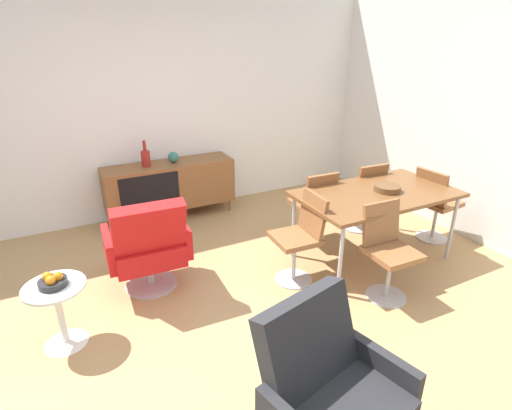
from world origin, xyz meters
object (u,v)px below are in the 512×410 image
at_px(vase_sculptural_dark, 146,158).
at_px(side_table_round, 59,308).
at_px(armchair_black_shell, 330,392).
at_px(dining_chair_far_end, 435,202).
at_px(fruit_bowl, 53,281).
at_px(dining_chair_back_right, 363,193).
at_px(dining_chair_near_window, 301,235).
at_px(wooden_bowl_on_table, 387,188).
at_px(lounge_chair_red, 148,244).
at_px(dining_table, 376,196).
at_px(sideboard, 170,185).
at_px(dining_chair_front_left, 388,248).
at_px(dining_chair_back_left, 314,204).
at_px(vase_cobalt, 173,157).

height_order(vase_sculptural_dark, side_table_round, vase_sculptural_dark).
bearing_deg(armchair_black_shell, dining_chair_far_end, 30.99).
relative_size(side_table_round, fruit_bowl, 2.60).
distance_m(dining_chair_back_right, side_table_round, 3.36).
distance_m(dining_chair_back_right, fruit_bowl, 3.36).
xyz_separation_m(dining_chair_near_window, armchair_black_shell, (-0.84, -1.57, -0.00)).
relative_size(wooden_bowl_on_table, lounge_chair_red, 0.27).
bearing_deg(dining_table, side_table_round, 178.88).
bearing_deg(lounge_chair_red, dining_chair_back_right, 2.07).
distance_m(sideboard, fruit_bowl, 2.37).
distance_m(vase_sculptural_dark, dining_chair_far_end, 3.39).
height_order(dining_table, dining_chair_far_end, dining_chair_far_end).
distance_m(vase_sculptural_dark, dining_chair_back_right, 2.62).
distance_m(dining_table, dining_chair_far_end, 0.92).
bearing_deg(side_table_round, dining_chair_near_window, -1.68).
distance_m(sideboard, dining_chair_front_left, 2.81).
distance_m(dining_chair_back_left, armchair_black_shell, 2.54).
bearing_deg(dining_table, vase_sculptural_dark, 133.06).
height_order(vase_sculptural_dark, armchair_black_shell, vase_sculptural_dark).
bearing_deg(side_table_round, dining_chair_back_right, 8.59).
distance_m(dining_chair_back_right, dining_chair_near_window, 1.36).
height_order(dining_table, dining_chair_back_right, dining_chair_back_right).
xyz_separation_m(dining_chair_back_left, fruit_bowl, (-2.62, -0.50, 0.09)).
relative_size(vase_sculptural_dark, dining_chair_far_end, 0.37).
bearing_deg(dining_table, armchair_black_shell, -137.63).
bearing_deg(dining_chair_front_left, lounge_chair_red, 151.02).
bearing_deg(wooden_bowl_on_table, dining_table, 170.46).
bearing_deg(side_table_round, fruit_bowl, -82.79).
relative_size(dining_chair_near_window, dining_chair_far_end, 1.00).
xyz_separation_m(dining_chair_near_window, fruit_bowl, (-2.08, 0.06, 0.09)).
bearing_deg(wooden_bowl_on_table, sideboard, 130.39).
xyz_separation_m(vase_sculptural_dark, dining_chair_back_left, (1.49, -1.41, -0.36)).
xyz_separation_m(vase_cobalt, side_table_round, (-1.47, -1.91, -0.47)).
distance_m(dining_chair_near_window, lounge_chair_red, 1.39).
bearing_deg(wooden_bowl_on_table, side_table_round, 178.57).
xyz_separation_m(dining_chair_far_end, fruit_bowl, (-3.86, 0.06, 0.09)).
relative_size(dining_table, fruit_bowl, 8.00).
bearing_deg(dining_chair_back_left, dining_chair_near_window, -133.69).
height_order(wooden_bowl_on_table, dining_chair_far_end, dining_chair_far_end).
bearing_deg(dining_chair_far_end, dining_table, 179.69).
bearing_deg(fruit_bowl, vase_sculptural_dark, 59.35).
distance_m(vase_cobalt, vase_sculptural_dark, 0.34).
bearing_deg(dining_table, dining_chair_back_right, 58.22).
height_order(wooden_bowl_on_table, dining_chair_back_right, dining_chair_back_right).
bearing_deg(armchair_black_shell, vase_cobalt, 86.35).
distance_m(vase_cobalt, wooden_bowl_on_table, 2.56).
relative_size(sideboard, lounge_chair_red, 1.69).
xyz_separation_m(wooden_bowl_on_table, side_table_round, (-3.08, 0.08, -0.45)).
distance_m(dining_chair_front_left, fruit_bowl, 2.70).
height_order(sideboard, vase_sculptural_dark, vase_sculptural_dark).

